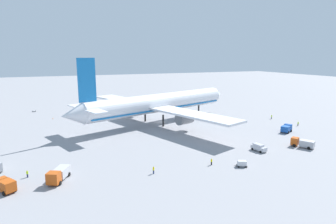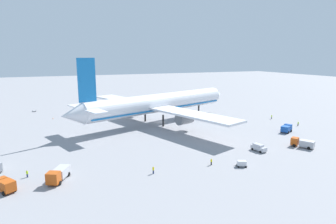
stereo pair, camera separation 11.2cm
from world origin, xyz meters
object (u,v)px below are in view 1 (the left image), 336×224
Objects in this scene: service_truck_3 at (5,185)px; baggage_cart_0 at (34,111)px; airliner at (158,104)px; ground_worker_1 at (298,124)px; ground_worker_0 at (272,117)px; baggage_cart_1 at (242,163)px; ground_worker_4 at (154,170)px; service_van at (259,147)px; service_truck_0 at (286,128)px; traffic_cone_1 at (53,118)px; ground_worker_2 at (27,174)px; traffic_cone_0 at (114,107)px; service_truck_2 at (59,174)px; service_truck_1 at (302,143)px; ground_worker_3 at (211,162)px.

service_truck_3 reaches higher than baggage_cart_0.
ground_worker_1 is (47.54, -24.98, -6.97)m from airliner.
baggage_cart_0 is at bearing 148.57° from ground_worker_0.
ground_worker_0 is (93.15, -56.92, 0.64)m from baggage_cart_0.
ground_worker_4 reaches higher than baggage_cart_1.
service_van is at bearing 6.07° from ground_worker_4.
traffic_cone_1 is at bearing 143.88° from service_truck_0.
ground_worker_2 is (-58.65, 5.34, -0.21)m from service_van.
airliner reaches higher than traffic_cone_0.
service_truck_2 is 1.58× the size of service_van.
ground_worker_1 is (93.87, -70.22, 0.55)m from baggage_cart_0.
ground_worker_2 is at bearing -140.14° from airliner.
traffic_cone_0 is (-11.29, 91.51, -0.53)m from baggage_cart_1.
baggage_cart_1 is 1.76× the size of ground_worker_4.
airliner reaches higher than traffic_cone_1.
service_van is 8.42× the size of traffic_cone_1.
service_truck_2 is at bearing -109.61° from traffic_cone_0.
service_truck_1 is (27.75, -45.05, -6.41)m from airliner.
service_van reaches higher than baggage_cart_1.
ground_worker_2 is 2.97× the size of traffic_cone_0.
ground_worker_4 is at bearing -162.26° from ground_worker_1.
ground_worker_2 is 42.01m from ground_worker_3.
service_truck_3 is 88.33m from baggage_cart_0.
ground_worker_3 is (44.48, -3.55, -0.56)m from service_truck_3.
service_truck_0 is 9.79× the size of traffic_cone_0.
service_truck_2 reaches higher than traffic_cone_1.
traffic_cone_0 is (-5.14, 87.77, -0.56)m from ground_worker_3.
ground_worker_4 is (-65.39, -34.45, -0.02)m from ground_worker_0.
ground_worker_1 is at bearing -49.53° from traffic_cone_0.
service_truck_1 reaches higher than service_van.
service_truck_3 is 9.47× the size of traffic_cone_1.
traffic_cone_0 is at bearing 122.23° from service_truck_0.
ground_worker_1 reaches higher than traffic_cone_1.
ground_worker_4 reaches higher than ground_worker_3.
service_van is at bearing -136.69° from ground_worker_0.
service_truck_1 is at bearing -46.26° from traffic_cone_1.
service_truck_1 is 116.80m from baggage_cart_0.
airliner is 50.21m from ground_worker_4.
service_truck_3 is (-84.47, -12.65, -0.00)m from service_truck_0.
baggage_cart_1 is 1.72× the size of ground_worker_0.
ground_worker_1 is 0.99× the size of ground_worker_2.
service_truck_2 is at bearing 171.97° from ground_worker_3.
traffic_cone_0 is at bearing 70.39° from service_truck_2.
traffic_cone_0 is at bearing -6.23° from baggage_cart_0.
ground_worker_1 is (85.94, 16.75, -0.63)m from service_truck_2.
service_truck_3 reaches higher than baggage_cart_1.
baggage_cart_0 is at bearing 110.64° from traffic_cone_1.
baggage_cart_0 is at bearing 88.77° from service_truck_3.
service_van reaches higher than traffic_cone_1.
ground_worker_3 is (42.59, -91.86, 0.57)m from baggage_cart_0.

